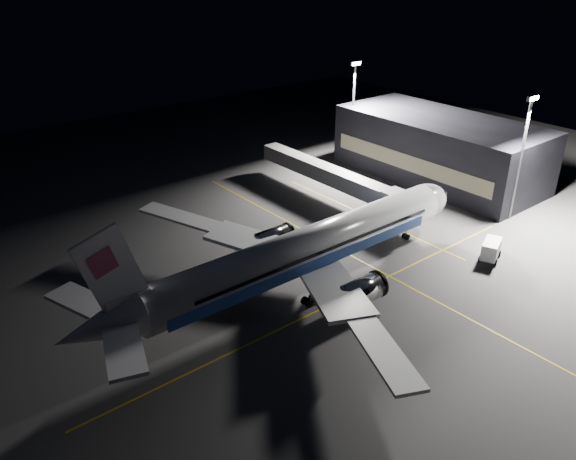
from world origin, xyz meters
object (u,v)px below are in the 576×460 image
(safety_cone_a, at_px, (283,235))
(safety_cone_c, at_px, (284,247))
(service_truck, at_px, (492,248))
(floodlight_mast_south, at_px, (523,148))
(safety_cone_b, at_px, (239,246))
(jet_bridge, at_px, (335,177))
(floodlight_mast_north, at_px, (353,103))
(airliner, at_px, (301,251))
(baggage_tug, at_px, (247,251))

(safety_cone_a, distance_m, safety_cone_c, 3.92)
(service_truck, height_order, safety_cone_c, service_truck)
(safety_cone_a, bearing_deg, floodlight_mast_south, -28.81)
(safety_cone_b, bearing_deg, safety_cone_a, -9.93)
(jet_bridge, height_order, floodlight_mast_north, floodlight_mast_north)
(safety_cone_a, bearing_deg, jet_bridge, 18.55)
(safety_cone_c, bearing_deg, safety_cone_a, 53.02)
(floodlight_mast_north, distance_m, safety_cone_a, 40.90)
(safety_cone_c, bearing_deg, airliner, -116.28)
(baggage_tug, distance_m, safety_cone_b, 2.81)
(service_truck, distance_m, safety_cone_b, 37.38)
(floodlight_mast_south, distance_m, safety_cone_a, 40.63)
(jet_bridge, height_order, safety_cone_b, jet_bridge)
(airliner, distance_m, baggage_tug, 12.13)
(airliner, xyz_separation_m, service_truck, (26.69, -11.71, -3.62))
(floodlight_mast_north, height_order, safety_cone_a, floodlight_mast_north)
(airliner, relative_size, service_truck, 10.20)
(floodlight_mast_north, bearing_deg, safety_cone_b, -156.57)
(floodlight_mast_north, distance_m, service_truck, 47.26)
(airliner, distance_m, service_truck, 29.37)
(jet_bridge, relative_size, service_truck, 5.71)
(floodlight_mast_north, bearing_deg, jet_bridge, -142.26)
(safety_cone_a, xyz_separation_m, safety_cone_b, (-7.50, 1.31, -0.00))
(safety_cone_b, bearing_deg, service_truck, -43.48)
(service_truck, bearing_deg, floodlight_mast_south, -0.91)
(floodlight_mast_south, bearing_deg, safety_cone_b, 154.25)
(jet_bridge, relative_size, floodlight_mast_south, 1.66)
(service_truck, bearing_deg, floodlight_mast_north, 49.26)
(airliner, height_order, safety_cone_a, airliner)
(floodlight_mast_north, relative_size, baggage_tug, 8.09)
(floodlight_mast_south, bearing_deg, service_truck, -158.40)
(airliner, relative_size, floodlight_mast_south, 2.97)
(floodlight_mast_north, height_order, baggage_tug, floodlight_mast_north)
(airliner, bearing_deg, floodlight_mast_north, 37.91)
(airliner, relative_size, floodlight_mast_north, 2.97)
(baggage_tug, relative_size, safety_cone_b, 3.75)
(airliner, height_order, safety_cone_c, airliner)
(service_truck, bearing_deg, safety_cone_b, 114.00)
(airliner, relative_size, safety_cone_a, 89.80)
(baggage_tug, bearing_deg, safety_cone_b, 67.63)
(baggage_tug, height_order, safety_cone_c, baggage_tug)
(jet_bridge, xyz_separation_m, floodlight_mast_south, (18.00, -24.07, 7.79))
(baggage_tug, bearing_deg, service_truck, -51.77)
(safety_cone_b, bearing_deg, floodlight_mast_south, -25.75)
(floodlight_mast_north, distance_m, safety_cone_c, 44.40)
(airliner, distance_m, floodlight_mast_north, 52.56)
(jet_bridge, bearing_deg, safety_cone_c, -155.16)
(safety_cone_c, bearing_deg, safety_cone_b, 139.19)
(jet_bridge, bearing_deg, floodlight_mast_south, -53.21)
(safety_cone_b, bearing_deg, baggage_tug, -100.36)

